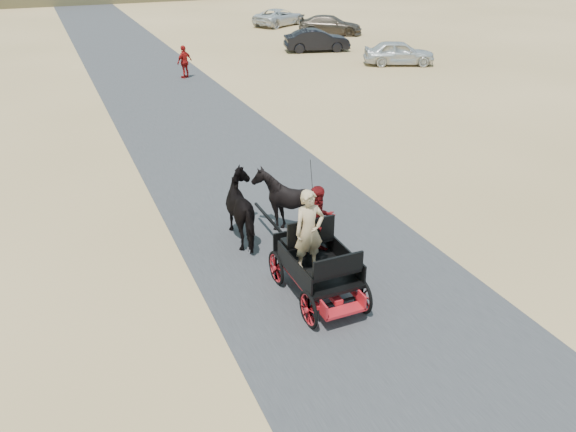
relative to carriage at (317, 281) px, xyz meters
name	(u,v)px	position (x,y,z in m)	size (l,w,h in m)	color
ground	(376,322)	(0.68, -1.34, -0.36)	(140.00, 140.00, 0.00)	tan
road	(376,322)	(0.68, -1.34, -0.35)	(6.00, 140.00, 0.01)	#38383A
carriage	(317,281)	(0.00, 0.00, 0.00)	(1.30, 2.40, 0.72)	black
horse_left	(246,209)	(-0.55, 3.00, 0.49)	(0.91, 2.01, 1.70)	black
horse_right	(286,202)	(0.55, 3.00, 0.49)	(1.37, 1.54, 1.70)	black
driver_man	(309,231)	(-0.20, 0.05, 1.26)	(0.66, 0.43, 1.80)	tan
passenger_woman	(319,220)	(0.30, 0.60, 1.15)	(0.77, 0.60, 1.58)	#660C0F
pedestrian	(185,62)	(2.44, 21.09, 0.50)	(1.01, 0.42, 1.73)	maroon
car_a	(399,53)	(14.89, 19.35, 0.34)	(1.66, 4.12, 1.40)	silver
car_b	(317,40)	(12.28, 25.03, 0.34)	(1.48, 4.24, 1.40)	black
car_c	(330,25)	(16.16, 30.61, 0.34)	(1.95, 4.80, 1.39)	brown
car_d	(279,17)	(14.34, 36.33, 0.32)	(2.26, 4.90, 1.36)	silver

